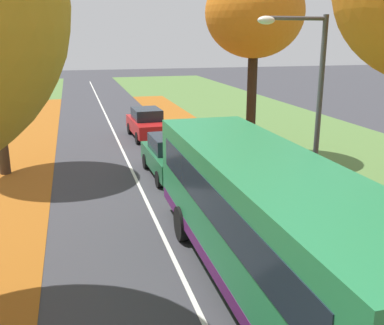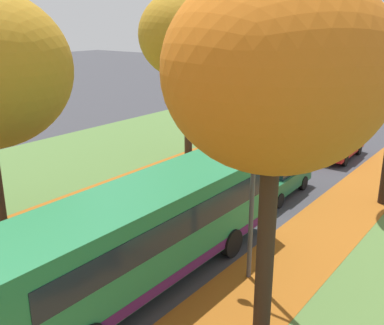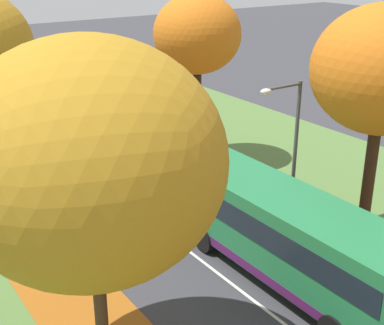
{
  "view_description": "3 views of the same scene",
  "coord_description": "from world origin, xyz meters",
  "px_view_note": "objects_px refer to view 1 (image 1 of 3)",
  "views": [
    {
      "loc": [
        -2.21,
        2.12,
        5.49
      ],
      "look_at": [
        1.57,
        16.32,
        1.33
      ],
      "focal_mm": 42.0,
      "sensor_mm": 36.0,
      "label": 1
    },
    {
      "loc": [
        9.97,
        1.86,
        7.6
      ],
      "look_at": [
        -0.57,
        15.63,
        2.02
      ],
      "focal_mm": 42.0,
      "sensor_mm": 36.0,
      "label": 2
    },
    {
      "loc": [
        -9.54,
        -0.37,
        10.24
      ],
      "look_at": [
        1.7,
        15.87,
        2.36
      ],
      "focal_mm": 50.0,
      "sensor_mm": 36.0,
      "label": 3
    }
  ],
  "objects_px": {
    "streetlamp_right": "(308,106)",
    "car_green_lead": "(171,156)",
    "tree_right_mid": "(255,14)",
    "bus": "(267,217)",
    "car_red_following": "(147,123)"
  },
  "relations": [
    {
      "from": "car_green_lead",
      "to": "tree_right_mid",
      "type": "bearing_deg",
      "value": 24.08
    },
    {
      "from": "tree_right_mid",
      "to": "bus",
      "type": "relative_size",
      "value": 0.81
    },
    {
      "from": "bus",
      "to": "car_red_following",
      "type": "bearing_deg",
      "value": 89.94
    },
    {
      "from": "bus",
      "to": "car_green_lead",
      "type": "relative_size",
      "value": 2.45
    },
    {
      "from": "tree_right_mid",
      "to": "streetlamp_right",
      "type": "distance_m",
      "value": 9.17
    },
    {
      "from": "car_red_following",
      "to": "bus",
      "type": "bearing_deg",
      "value": -90.06
    },
    {
      "from": "tree_right_mid",
      "to": "car_red_following",
      "type": "height_order",
      "value": "tree_right_mid"
    },
    {
      "from": "streetlamp_right",
      "to": "tree_right_mid",
      "type": "bearing_deg",
      "value": 77.09
    },
    {
      "from": "streetlamp_right",
      "to": "car_red_following",
      "type": "distance_m",
      "value": 14.34
    },
    {
      "from": "bus",
      "to": "car_red_following",
      "type": "height_order",
      "value": "bus"
    },
    {
      "from": "tree_right_mid",
      "to": "streetlamp_right",
      "type": "bearing_deg",
      "value": -102.91
    },
    {
      "from": "streetlamp_right",
      "to": "bus",
      "type": "xyz_separation_m",
      "value": [
        -2.0,
        -2.12,
        -2.04
      ]
    },
    {
      "from": "tree_right_mid",
      "to": "bus",
      "type": "distance_m",
      "value": 12.31
    },
    {
      "from": "streetlamp_right",
      "to": "car_green_lead",
      "type": "relative_size",
      "value": 1.41
    },
    {
      "from": "tree_right_mid",
      "to": "car_red_following",
      "type": "bearing_deg",
      "value": 126.45
    }
  ]
}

